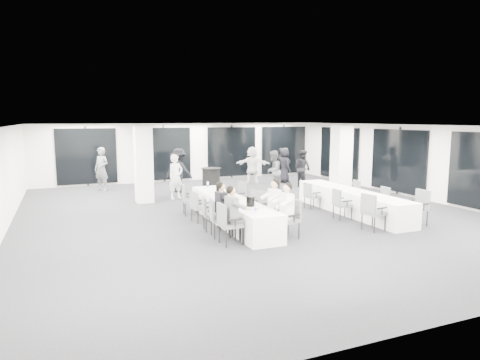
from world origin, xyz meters
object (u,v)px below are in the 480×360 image
object	(u,v)px
banquet_table_main	(232,211)
chair_main_right_mid	(260,205)
chair_main_left_fourth	(198,205)
chair_main_left_far	(188,198)
banquet_table_side	(351,202)
cocktail_table	(211,182)
chair_main_left_second	(217,216)
chair_main_right_second	(278,212)
standing_guest_h	(303,166)
standing_guest_f	(252,162)
chair_main_right_far	(238,195)
standing_guest_b	(273,168)
chair_side_left_far	(311,194)
standing_guest_a	(176,174)
standing_guest_e	(284,163)
chair_main_left_mid	(209,212)
chair_side_right_mid	(382,199)
chair_side_left_mid	(340,202)
standing_guest_g	(101,166)
chair_main_right_fourth	(251,202)
chair_main_left_near	(227,221)
chair_side_left_near	(372,210)
chair_side_right_near	(419,205)
standing_guest_d	(281,162)
chair_main_right_near	(290,216)
ice_bucket_far	(220,188)
chair_side_right_far	(353,191)
ice_bucket_near	(250,201)

from	to	relation	value
banquet_table_main	chair_main_right_mid	world-z (taller)	chair_main_right_mid
chair_main_left_fourth	chair_main_left_far	distance (m)	1.04
banquet_table_side	chair_main_left_far	size ratio (longest dim) A/B	5.17
cocktail_table	chair_main_right_mid	xyz separation A→B (m)	(-0.11, -4.78, -0.03)
chair_main_left_second	chair_main_left_far	bearing A→B (deg)	-172.59
banquet_table_side	chair_main_right_second	xyz separation A→B (m)	(-3.24, -1.13, 0.19)
chair_main_right_mid	standing_guest_h	distance (m)	7.10
standing_guest_f	banquet_table_main	bearing A→B (deg)	93.19
chair_main_right_far	standing_guest_b	xyz separation A→B (m)	(2.88, 3.16, 0.41)
chair_side_left_far	standing_guest_a	size ratio (longest dim) A/B	0.46
chair_main_left_fourth	standing_guest_e	xyz separation A→B (m)	(6.10, 5.97, 0.42)
chair_main_left_mid	chair_main_left_far	world-z (taller)	chair_main_left_far
chair_side_right_mid	standing_guest_h	world-z (taller)	standing_guest_h
banquet_table_side	chair_main_left_far	bearing A→B (deg)	159.83
chair_main_right_second	chair_main_right_mid	distance (m)	1.10
chair_side_left_mid	chair_side_right_mid	xyz separation A→B (m)	(1.66, 0.10, -0.03)
cocktail_table	chair_side_right_mid	bearing A→B (deg)	-52.80
standing_guest_f	standing_guest_g	xyz separation A→B (m)	(-6.76, 0.44, 0.06)
chair_main_right_second	chair_main_right_fourth	distance (m)	1.78
standing_guest_h	chair_main_right_fourth	bearing A→B (deg)	122.04
banquet_table_side	chair_main_left_far	xyz separation A→B (m)	(-4.91, 1.80, 0.18)
standing_guest_f	standing_guest_g	bearing A→B (deg)	27.97
chair_main_right_mid	standing_guest_b	world-z (taller)	standing_guest_b
chair_main_left_near	chair_side_left_near	size ratio (longest dim) A/B	1.00
cocktail_table	chair_main_right_far	distance (m)	3.08
banquet_table_main	chair_main_right_fourth	size ratio (longest dim) A/B	5.82
standing_guest_f	chair_side_right_near	bearing A→B (deg)	128.55
banquet_table_main	chair_main_left_second	bearing A→B (deg)	-126.83
chair_main_right_mid	standing_guest_h	world-z (taller)	standing_guest_h
chair_main_left_far	standing_guest_d	xyz separation A→B (m)	(6.17, 5.42, 0.36)
chair_main_right_fourth	standing_guest_b	size ratio (longest dim) A/B	0.44
chair_main_left_near	chair_main_right_near	size ratio (longest dim) A/B	1.02
chair_main_left_far	chair_main_right_near	xyz separation A→B (m)	(1.67, -3.58, 0.02)
chair_main_left_second	standing_guest_e	bearing A→B (deg)	148.96
standing_guest_g	chair_side_right_mid	bearing A→B (deg)	0.36
chair_main_right_second	chair_main_left_mid	bearing A→B (deg)	76.91
chair_main_left_near	ice_bucket_far	size ratio (longest dim) A/B	3.73
chair_side_right_far	standing_guest_e	distance (m)	5.76
chair_main_right_second	chair_main_right_far	size ratio (longest dim) A/B	1.01
chair_side_left_far	ice_bucket_near	size ratio (longest dim) A/B	3.41
chair_main_right_fourth	ice_bucket_near	size ratio (longest dim) A/B	3.32
chair_main_left_near	standing_guest_e	bearing A→B (deg)	141.82
chair_side_left_far	standing_guest_f	xyz separation A→B (m)	(0.56, 6.06, 0.48)
chair_side_left_near	standing_guest_h	size ratio (longest dim) A/B	0.55
cocktail_table	chair_main_left_far	size ratio (longest dim) A/B	1.14
banquet_table_side	chair_side_left_near	distance (m)	2.17
chair_side_left_mid	standing_guest_d	xyz separation A→B (m)	(2.09, 7.79, 0.38)
chair_side_left_near	standing_guest_d	bearing A→B (deg)	157.01
banquet_table_side	standing_guest_d	xyz separation A→B (m)	(1.26, 7.23, 0.54)
banquet_table_main	standing_guest_a	distance (m)	4.58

